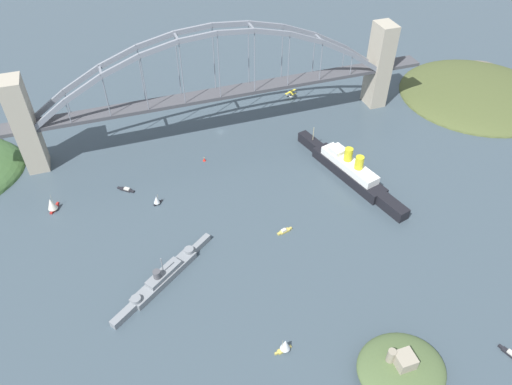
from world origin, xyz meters
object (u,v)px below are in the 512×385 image
(naval_cruiser, at_px, (163,277))
(small_boat_4, at_px, (126,189))
(seaplane_taxiing_near_bridge, at_px, (291,93))
(channel_marker_buoy, at_px, (204,159))
(harbor_arch_bridge, at_px, (218,90))
(small_boat_1, at_px, (157,200))
(ocean_liner, at_px, (349,170))
(small_boat_0, at_px, (284,231))
(small_boat_3, at_px, (285,345))
(small_boat_5, at_px, (52,204))
(small_boat_2, at_px, (509,353))
(fort_island_mid_harbor, at_px, (401,369))

(naval_cruiser, relative_size, small_boat_4, 5.85)
(seaplane_taxiing_near_bridge, bearing_deg, channel_marker_buoy, 34.65)
(harbor_arch_bridge, relative_size, small_boat_4, 30.46)
(small_boat_1, bearing_deg, ocean_liner, 173.43)
(small_boat_0, distance_m, small_boat_3, 73.88)
(small_boat_1, relative_size, small_boat_5, 0.68)
(small_boat_5, bearing_deg, channel_marker_buoy, -169.76)
(small_boat_0, height_order, small_boat_2, small_boat_2)
(small_boat_3, height_order, channel_marker_buoy, small_boat_3)
(small_boat_5, bearing_deg, fort_island_mid_harbor, 131.70)
(small_boat_0, height_order, small_boat_4, small_boat_0)
(small_boat_2, bearing_deg, small_boat_3, -19.94)
(small_boat_0, distance_m, small_boat_4, 103.50)
(naval_cruiser, bearing_deg, ocean_liner, -160.76)
(small_boat_1, relative_size, small_boat_4, 0.69)
(ocean_liner, bearing_deg, small_boat_1, -6.57)
(channel_marker_buoy, bearing_deg, naval_cruiser, 63.96)
(harbor_arch_bridge, xyz_separation_m, seaplane_taxiing_near_bridge, (-66.91, -29.96, -31.42))
(small_boat_1, xyz_separation_m, small_boat_5, (59.44, -14.64, 1.57))
(naval_cruiser, xyz_separation_m, small_boat_0, (-71.19, -12.10, -2.01))
(small_boat_3, bearing_deg, harbor_arch_bridge, -96.24)
(harbor_arch_bridge, xyz_separation_m, naval_cruiser, (63.88, 120.55, -30.96))
(small_boat_4, bearing_deg, small_boat_1, 130.91)
(harbor_arch_bridge, relative_size, small_boat_0, 31.99)
(harbor_arch_bridge, xyz_separation_m, ocean_liner, (-64.10, 75.88, -28.00))
(small_boat_4, bearing_deg, channel_marker_buoy, -165.85)
(small_boat_4, height_order, small_boat_5, small_boat_5)
(fort_island_mid_harbor, relative_size, small_boat_5, 3.76)
(fort_island_mid_harbor, xyz_separation_m, small_boat_3, (42.89, -27.05, -0.81))
(harbor_arch_bridge, distance_m, ocean_liner, 103.20)
(ocean_liner, distance_m, small_boat_3, 131.34)
(small_boat_0, bearing_deg, small_boat_1, -35.90)
(small_boat_4, xyz_separation_m, small_boat_5, (43.30, 3.99, 4.12))
(small_boat_4, bearing_deg, fort_island_mid_harbor, 120.97)
(seaplane_taxiing_near_bridge, relative_size, channel_marker_buoy, 4.11)
(fort_island_mid_harbor, distance_m, small_boat_1, 163.57)
(small_boat_0, height_order, small_boat_3, small_boat_3)
(small_boat_2, relative_size, small_boat_4, 0.95)
(small_boat_4, bearing_deg, ocean_liner, 166.64)
(naval_cruiser, relative_size, small_boat_5, 5.71)
(small_boat_3, xyz_separation_m, small_boat_5, (97.03, -129.98, 0.78))
(naval_cruiser, height_order, small_boat_2, naval_cruiser)
(small_boat_1, bearing_deg, small_boat_3, 108.05)
(small_boat_1, bearing_deg, channel_marker_buoy, -139.35)
(harbor_arch_bridge, xyz_separation_m, small_boat_1, (56.96, 61.92, -30.51))
(naval_cruiser, bearing_deg, channel_marker_buoy, -116.04)
(seaplane_taxiing_near_bridge, relative_size, small_boat_5, 1.09)
(ocean_liner, height_order, naval_cruiser, ocean_liner)
(harbor_arch_bridge, distance_m, small_boat_1, 89.50)
(ocean_liner, xyz_separation_m, small_boat_3, (83.47, 101.39, -1.71))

